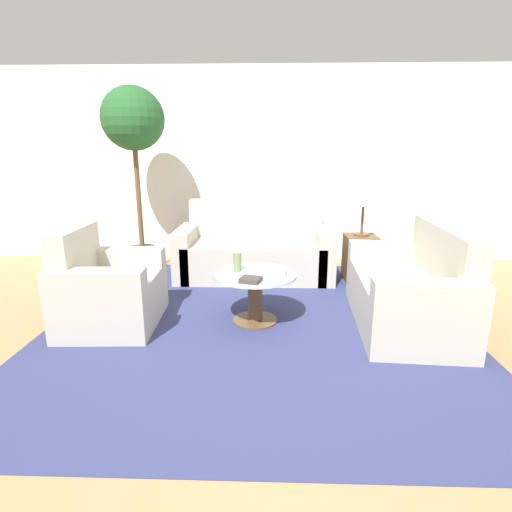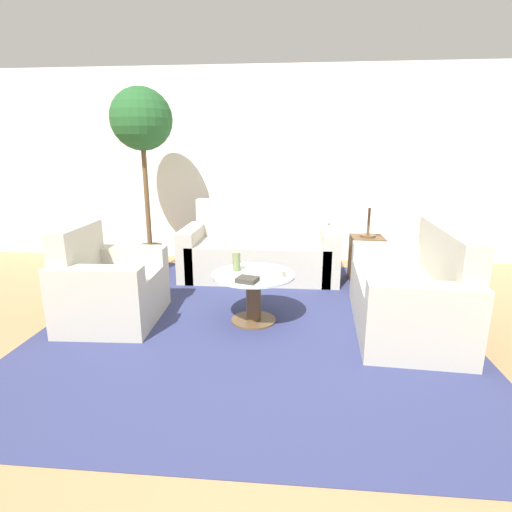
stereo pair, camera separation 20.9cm
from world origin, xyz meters
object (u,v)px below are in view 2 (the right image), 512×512
object	(u,v)px
sofa_main	(260,252)
potted_plant	(142,131)
book_stack	(247,280)
vase	(236,262)
armchair	(107,289)
coffee_table	(253,291)
table_lamp	(371,194)
loveseat	(413,296)
bowl	(276,273)

from	to	relation	value
sofa_main	potted_plant	bearing A→B (deg)	176.31
book_stack	vase	bearing A→B (deg)	130.02
armchair	coffee_table	xyz separation A→B (m)	(1.32, 0.09, -0.00)
book_stack	sofa_main	bearing A→B (deg)	107.59
armchair	table_lamp	xyz separation A→B (m)	(2.53, 1.37, 0.74)
coffee_table	potted_plant	world-z (taller)	potted_plant
table_lamp	potted_plant	distance (m)	2.80
armchair	loveseat	size ratio (longest dim) A/B	0.62
loveseat	book_stack	world-z (taller)	loveseat
vase	sofa_main	bearing A→B (deg)	85.32
armchair	book_stack	distance (m)	1.31
loveseat	vase	size ratio (longest dim) A/B	8.97
table_lamp	book_stack	size ratio (longest dim) A/B	3.21
loveseat	coffee_table	xyz separation A→B (m)	(-1.39, 0.01, -0.00)
potted_plant	loveseat	bearing A→B (deg)	-27.75
armchair	table_lamp	size ratio (longest dim) A/B	1.47
sofa_main	potted_plant	xyz separation A→B (m)	(-1.43, 0.09, 1.44)
potted_plant	book_stack	size ratio (longest dim) A/B	11.18
potted_plant	book_stack	xyz separation A→B (m)	(1.46, -1.74, -1.26)
sofa_main	coffee_table	bearing A→B (deg)	-87.85
bowl	potted_plant	bearing A→B (deg)	136.98
bowl	book_stack	distance (m)	0.28
table_lamp	bowl	xyz separation A→B (m)	(-1.01, -1.35, -0.55)
sofa_main	potted_plant	world-z (taller)	potted_plant
coffee_table	vase	bearing A→B (deg)	154.11
table_lamp	armchair	bearing A→B (deg)	-151.65
loveseat	potted_plant	world-z (taller)	potted_plant
book_stack	coffee_table	bearing A→B (deg)	99.76
bowl	coffee_table	bearing A→B (deg)	160.50
table_lamp	bowl	distance (m)	1.77
coffee_table	sofa_main	bearing A→B (deg)	92.15
sofa_main	loveseat	world-z (taller)	sofa_main
vase	book_stack	bearing A→B (deg)	-66.71
armchair	bowl	size ratio (longest dim) A/B	6.25
table_lamp	vase	world-z (taller)	table_lamp
sofa_main	loveseat	xyz separation A→B (m)	(1.44, -1.42, -0.00)
potted_plant	coffee_table	bearing A→B (deg)	-45.37
table_lamp	bowl	world-z (taller)	table_lamp
potted_plant	book_stack	distance (m)	2.60
coffee_table	table_lamp	xyz separation A→B (m)	(1.21, 1.28, 0.74)
coffee_table	armchair	bearing A→B (deg)	-176.22
coffee_table	bowl	distance (m)	0.29
bowl	armchair	bearing A→B (deg)	-179.45
loveseat	book_stack	xyz separation A→B (m)	(-1.42, -0.22, 0.18)
table_lamp	book_stack	distance (m)	2.03
coffee_table	book_stack	bearing A→B (deg)	-96.96
sofa_main	potted_plant	size ratio (longest dim) A/B	0.83
armchair	table_lamp	bearing A→B (deg)	-64.12
table_lamp	vase	xyz separation A→B (m)	(-1.37, -1.20, -0.49)
armchair	coffee_table	bearing A→B (deg)	-88.70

